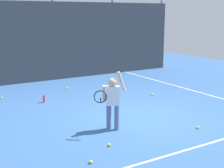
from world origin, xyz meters
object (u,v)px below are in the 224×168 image
at_px(water_bottle, 44,99).
at_px(tennis_ball_6, 67,88).
at_px(tennis_player, 112,99).
at_px(tennis_ball_5, 91,162).
at_px(tennis_ball_2, 198,127).
at_px(tennis_ball_3, 2,98).
at_px(tennis_ball_1, 109,145).
at_px(tennis_ball_0, 152,95).

distance_m(water_bottle, tennis_ball_6, 1.79).
bearing_deg(tennis_player, water_bottle, 131.19).
bearing_deg(tennis_player, tennis_ball_6, 111.23).
bearing_deg(tennis_ball_5, tennis_ball_2, 5.18).
relative_size(tennis_ball_2, tennis_ball_3, 1.00).
relative_size(tennis_player, tennis_ball_1, 20.46).
height_order(water_bottle, tennis_ball_6, water_bottle).
bearing_deg(tennis_ball_2, tennis_ball_3, 122.77).
xyz_separation_m(tennis_ball_1, tennis_ball_3, (-0.99, 4.86, 0.00)).
xyz_separation_m(tennis_ball_0, tennis_ball_3, (-4.28, 2.10, 0.00)).
height_order(tennis_ball_0, tennis_ball_5, same).
xyz_separation_m(water_bottle, tennis_ball_6, (1.28, 1.25, -0.08)).
height_order(tennis_player, tennis_ball_0, tennis_player).
bearing_deg(tennis_ball_5, tennis_ball_0, 39.23).
distance_m(tennis_ball_0, tennis_ball_6, 3.06).
bearing_deg(tennis_ball_6, tennis_ball_1, -104.21).
height_order(tennis_ball_1, tennis_ball_5, same).
height_order(tennis_player, water_bottle, tennis_player).
bearing_deg(water_bottle, tennis_ball_5, -98.89).
bearing_deg(tennis_ball_3, tennis_ball_6, 5.26).
xyz_separation_m(tennis_ball_1, tennis_ball_5, (-0.67, -0.47, 0.00)).
relative_size(tennis_ball_0, tennis_ball_5, 1.00).
xyz_separation_m(tennis_ball_2, tennis_ball_6, (-0.98, 5.27, 0.00)).
height_order(water_bottle, tennis_ball_0, water_bottle).
relative_size(tennis_ball_3, tennis_ball_5, 1.00).
bearing_deg(tennis_player, tennis_ball_1, -94.23).
relative_size(water_bottle, tennis_ball_3, 3.33).
bearing_deg(tennis_ball_6, tennis_player, -99.66).
relative_size(tennis_ball_1, tennis_ball_3, 1.00).
distance_m(tennis_ball_2, tennis_ball_6, 5.36).
bearing_deg(tennis_ball_3, tennis_ball_5, -86.50).
distance_m(tennis_ball_3, tennis_ball_5, 5.34).
height_order(tennis_ball_3, tennis_ball_6, same).
height_order(tennis_ball_1, tennis_ball_6, same).
height_order(tennis_ball_1, tennis_ball_2, same).
distance_m(tennis_ball_0, tennis_ball_2, 3.13).
bearing_deg(tennis_ball_5, tennis_player, 45.95).
xyz_separation_m(water_bottle, tennis_ball_1, (-0.00, -3.81, -0.08)).
bearing_deg(tennis_ball_3, tennis_player, -69.18).
height_order(tennis_player, tennis_ball_5, tennis_player).
bearing_deg(tennis_ball_1, tennis_ball_0, 39.96).
xyz_separation_m(tennis_ball_1, tennis_ball_6, (1.28, 5.06, 0.00)).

